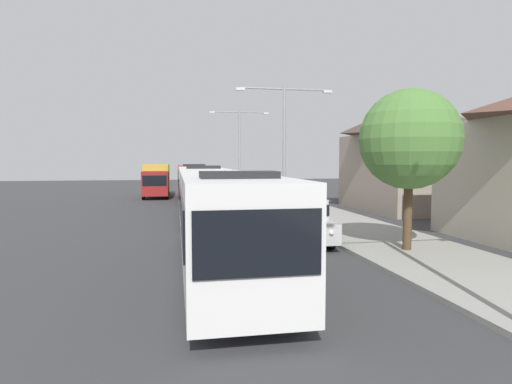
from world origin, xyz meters
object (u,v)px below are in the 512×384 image
bus_second_in_line (200,190)px  streetlamp_far (239,142)px  bus_middle (193,181)px  box_truck_oncoming (157,179)px  bus_lead (223,218)px  streetlamp_mid (284,135)px  white_suv (300,218)px  roadside_tree (410,140)px

bus_second_in_line → streetlamp_far: 21.54m
bus_middle → box_truck_oncoming: bearing=125.3°
bus_lead → streetlamp_far: (5.40, 33.32, 3.86)m
bus_lead → bus_middle: (-0.00, 24.80, -0.00)m
bus_lead → bus_second_in_line: (-0.00, 12.82, -0.00)m
bus_second_in_line → streetlamp_mid: bearing=7.4°
bus_second_in_line → box_truck_oncoming: 16.97m
white_suv → roadside_tree: bearing=-40.1°
box_truck_oncoming → bus_second_in_line: bearing=-78.8°
white_suv → box_truck_oncoming: size_ratio=0.58×
bus_lead → streetlamp_mid: size_ratio=1.47×
white_suv → box_truck_oncoming: (-7.00, 25.34, 0.68)m
bus_lead → streetlamp_mid: streetlamp_mid is taller
streetlamp_mid → bus_second_in_line: bearing=-172.6°
bus_lead → bus_second_in_line: 12.82m
bus_middle → streetlamp_mid: size_ratio=1.38×
bus_lead → white_suv: (3.70, 4.14, -0.66)m
streetlamp_far → box_truck_oncoming: bearing=-156.2°
bus_lead → white_suv: bearing=48.2°
bus_second_in_line → streetlamp_far: (5.40, 20.50, 3.86)m
bus_second_in_line → streetlamp_far: size_ratio=1.26×
bus_middle → streetlamp_mid: 12.97m
white_suv → streetlamp_mid: (1.70, 9.38, 4.08)m
streetlamp_far → bus_lead: bearing=-99.2°
white_suv → bus_middle: bearing=100.1°
white_suv → box_truck_oncoming: bearing=105.4°
bus_lead → box_truck_oncoming: (-3.30, 29.47, 0.02)m
streetlamp_mid → bus_middle: bearing=115.6°
bus_second_in_line → streetlamp_mid: 6.43m
box_truck_oncoming → roadside_tree: bearing=-69.8°
bus_second_in_line → roadside_tree: size_ratio=1.88×
streetlamp_mid → streetlamp_far: (0.00, 19.80, 0.43)m
bus_second_in_line → roadside_tree: (7.03, -11.49, 2.53)m
bus_lead → box_truck_oncoming: size_ratio=1.43×
bus_second_in_line → box_truck_oncoming: bus_second_in_line is taller
bus_middle → streetlamp_far: size_ratio=1.26×
roadside_tree → box_truck_oncoming: bearing=110.2°
bus_second_in_line → streetlamp_far: bearing=75.2°
bus_lead → white_suv: bus_lead is taller
bus_middle → streetlamp_far: 10.80m
white_suv → streetlamp_far: size_ratio=0.54×
white_suv → roadside_tree: 5.40m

